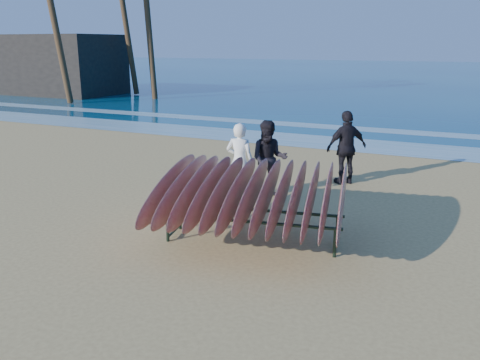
{
  "coord_description": "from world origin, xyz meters",
  "views": [
    {
      "loc": [
        3.94,
        -7.6,
        3.45
      ],
      "look_at": [
        0.0,
        0.8,
        0.95
      ],
      "focal_mm": 38.0,
      "sensor_mm": 36.0,
      "label": 1
    }
  ],
  "objects_px": {
    "person_dark_b": "(347,148)",
    "person_white": "(240,161)",
    "surfboard_rack": "(252,194)",
    "person_dark_a": "(269,159)",
    "building": "(54,65)"
  },
  "relations": [
    {
      "from": "surfboard_rack",
      "to": "building",
      "type": "distance_m",
      "value": 30.85
    },
    {
      "from": "person_dark_b",
      "to": "surfboard_rack",
      "type": "bearing_deg",
      "value": 39.48
    },
    {
      "from": "person_white",
      "to": "person_dark_a",
      "type": "height_order",
      "value": "person_dark_a"
    },
    {
      "from": "surfboard_rack",
      "to": "person_dark_b",
      "type": "relative_size",
      "value": 2.01
    },
    {
      "from": "surfboard_rack",
      "to": "person_dark_b",
      "type": "xyz_separation_m",
      "value": [
        0.54,
        4.63,
        0.02
      ]
    },
    {
      "from": "person_white",
      "to": "building",
      "type": "xyz_separation_m",
      "value": [
        -22.46,
        17.29,
        1.14
      ]
    },
    {
      "from": "surfboard_rack",
      "to": "person_white",
      "type": "height_order",
      "value": "person_white"
    },
    {
      "from": "person_dark_a",
      "to": "person_dark_b",
      "type": "height_order",
      "value": "person_dark_b"
    },
    {
      "from": "surfboard_rack",
      "to": "person_dark_a",
      "type": "height_order",
      "value": "person_dark_a"
    },
    {
      "from": "person_dark_a",
      "to": "building",
      "type": "xyz_separation_m",
      "value": [
        -23.0,
        16.85,
        1.13
      ]
    },
    {
      "from": "person_white",
      "to": "person_dark_a",
      "type": "xyz_separation_m",
      "value": [
        0.53,
        0.44,
        0.01
      ]
    },
    {
      "from": "surfboard_rack",
      "to": "building",
      "type": "bearing_deg",
      "value": 129.05
    },
    {
      "from": "person_white",
      "to": "building",
      "type": "height_order",
      "value": "building"
    },
    {
      "from": "person_dark_b",
      "to": "person_dark_a",
      "type": "bearing_deg",
      "value": 10.68
    },
    {
      "from": "person_dark_b",
      "to": "person_white",
      "type": "bearing_deg",
      "value": 7.25
    }
  ]
}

